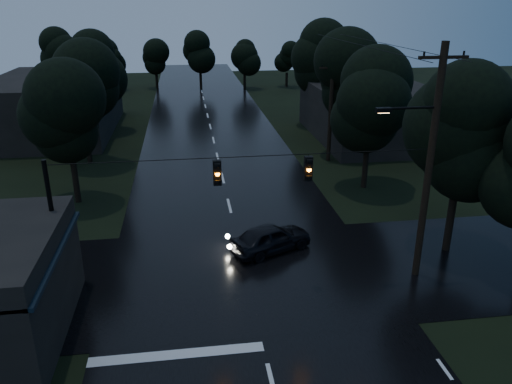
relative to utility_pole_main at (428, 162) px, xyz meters
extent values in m
cube|color=black|center=(-7.41, 19.00, -5.26)|extent=(12.00, 120.00, 0.02)
cube|color=black|center=(-7.41, 1.00, -5.26)|extent=(60.00, 9.00, 0.02)
cube|color=black|center=(-14.41, -2.00, -2.06)|extent=(0.30, 7.00, 0.15)
cylinder|color=black|center=(-14.61, -5.00, -3.76)|extent=(0.10, 0.10, 3.00)
cylinder|color=black|center=(-14.61, 1.00, -3.76)|extent=(0.10, 0.10, 3.00)
cube|color=#F9DF63|center=(-14.46, -3.50, -2.76)|extent=(0.06, 1.60, 0.50)
cube|color=#F9DF63|center=(-14.46, -0.80, -2.76)|extent=(0.06, 1.20, 0.50)
cube|color=black|center=(6.59, 23.00, -3.06)|extent=(10.00, 14.00, 4.40)
cube|color=black|center=(-21.41, 29.00, -2.76)|extent=(10.00, 16.00, 5.00)
cylinder|color=black|center=(0.09, 0.00, -0.26)|extent=(0.30, 0.30, 10.00)
cube|color=black|center=(0.09, 0.00, 4.14)|extent=(2.00, 0.12, 0.12)
cylinder|color=black|center=(-1.01, 0.00, 2.24)|extent=(2.20, 0.10, 0.10)
cube|color=black|center=(-2.11, 0.00, 2.19)|extent=(0.60, 0.25, 0.18)
cube|color=#FFB266|center=(-2.11, 0.00, 2.09)|extent=(0.45, 0.18, 0.03)
cylinder|color=black|center=(0.89, 17.00, -1.51)|extent=(0.30, 0.30, 7.50)
cube|color=black|center=(0.89, 17.00, 1.64)|extent=(2.00, 0.12, 0.12)
cylinder|color=black|center=(-14.91, 0.00, -2.26)|extent=(0.18, 0.18, 6.00)
cylinder|color=black|center=(-7.41, 0.00, 0.54)|extent=(15.00, 0.03, 0.03)
cube|color=black|center=(-8.61, 0.00, -0.06)|extent=(0.32, 0.25, 1.00)
sphere|color=orange|center=(-8.61, -0.15, -0.06)|extent=(0.18, 0.18, 0.18)
cube|color=black|center=(-5.01, 0.00, -0.06)|extent=(0.32, 0.25, 1.00)
sphere|color=orange|center=(-5.01, -0.15, -0.06)|extent=(0.18, 0.18, 0.18)
cylinder|color=black|center=(2.59, 2.00, -3.86)|extent=(0.36, 0.36, 2.80)
sphere|color=black|center=(2.59, 2.00, -0.46)|extent=(4.48, 4.48, 4.48)
sphere|color=black|center=(2.59, 2.00, 0.74)|extent=(4.48, 4.48, 4.48)
sphere|color=black|center=(2.59, 2.00, 1.94)|extent=(4.48, 4.48, 4.48)
cylinder|color=black|center=(-16.41, 11.00, -4.03)|extent=(0.36, 0.36, 2.45)
sphere|color=black|center=(-16.41, 11.00, -1.06)|extent=(3.92, 3.92, 3.92)
sphere|color=black|center=(-16.41, 11.00, -0.01)|extent=(3.92, 3.92, 3.92)
sphere|color=black|center=(-16.41, 11.00, 1.04)|extent=(3.92, 3.92, 3.92)
cylinder|color=black|center=(-17.01, 19.00, -3.95)|extent=(0.36, 0.36, 2.62)
sphere|color=black|center=(-17.01, 19.00, -0.76)|extent=(4.20, 4.20, 4.20)
sphere|color=black|center=(-17.01, 19.00, 0.37)|extent=(4.20, 4.20, 4.20)
sphere|color=black|center=(-17.01, 19.00, 1.49)|extent=(4.20, 4.20, 4.20)
cylinder|color=black|center=(-17.61, 29.00, -3.86)|extent=(0.36, 0.36, 2.80)
sphere|color=black|center=(-17.61, 29.00, -0.46)|extent=(4.48, 4.48, 4.48)
sphere|color=black|center=(-17.61, 29.00, 0.74)|extent=(4.48, 4.48, 4.48)
sphere|color=black|center=(-17.61, 29.00, 1.94)|extent=(4.48, 4.48, 4.48)
cylinder|color=black|center=(1.59, 11.00, -3.95)|extent=(0.36, 0.36, 2.62)
sphere|color=black|center=(1.59, 11.00, -0.76)|extent=(4.20, 4.20, 4.20)
sphere|color=black|center=(1.59, 11.00, 0.37)|extent=(4.20, 4.20, 4.20)
sphere|color=black|center=(1.59, 11.00, 1.49)|extent=(4.20, 4.20, 4.20)
cylinder|color=black|center=(2.19, 19.00, -3.86)|extent=(0.36, 0.36, 2.80)
sphere|color=black|center=(2.19, 19.00, -0.46)|extent=(4.48, 4.48, 4.48)
sphere|color=black|center=(2.19, 19.00, 0.74)|extent=(4.48, 4.48, 4.48)
sphere|color=black|center=(2.19, 19.00, 1.94)|extent=(4.48, 4.48, 4.48)
cylinder|color=black|center=(2.79, 29.00, -3.77)|extent=(0.36, 0.36, 2.97)
sphere|color=black|center=(2.79, 29.00, -0.16)|extent=(4.76, 4.76, 4.76)
sphere|color=black|center=(2.79, 29.00, 1.12)|extent=(4.76, 4.76, 4.76)
sphere|color=black|center=(2.79, 29.00, 2.39)|extent=(4.76, 4.76, 4.76)
imported|color=black|center=(-5.93, 3.11, -4.57)|extent=(4.38, 3.15, 1.38)
camera|label=1|loc=(-9.70, -18.24, 6.17)|focal=35.00mm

